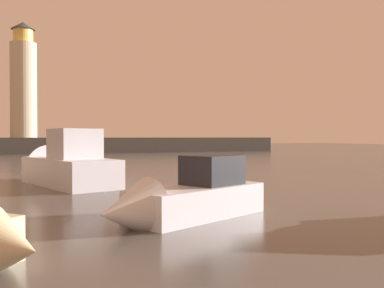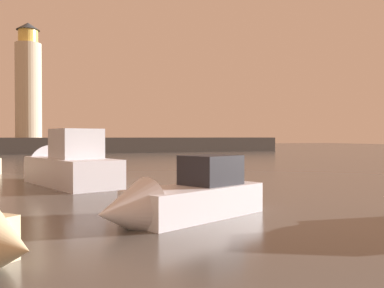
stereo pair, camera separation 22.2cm
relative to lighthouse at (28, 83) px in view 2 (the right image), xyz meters
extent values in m
plane|color=#4C4742|center=(5.08, -32.73, -10.45)|extent=(220.00, 220.00, 0.00)
cube|color=#423F3D|center=(5.08, 0.00, -9.26)|extent=(70.40, 6.49, 2.39)
cylinder|color=beige|center=(0.00, 0.00, -1.09)|extent=(3.75, 3.75, 13.95)
cylinder|color=#F2CC59|center=(0.00, 0.00, 6.87)|extent=(2.81, 2.81, 1.95)
cone|color=#33383D|center=(0.00, 0.00, 8.40)|extent=(3.38, 3.38, 1.12)
cube|color=silver|center=(5.36, -55.18, -9.97)|extent=(4.93, 3.57, 0.95)
cone|color=silver|center=(2.87, -56.35, -9.93)|extent=(2.17, 2.22, 1.70)
cube|color=#232328|center=(5.99, -54.88, -9.03)|extent=(2.13, 2.00, 0.94)
cube|color=silver|center=(2.45, -44.84, -9.75)|extent=(4.58, 7.26, 1.40)
cone|color=silver|center=(1.21, -40.99, -9.68)|extent=(3.11, 3.01, 2.51)
cube|color=silver|center=(2.67, -45.50, -8.31)|extent=(2.64, 2.73, 1.49)
cone|color=beige|center=(0.10, -59.02, -9.95)|extent=(2.12, 2.11, 1.55)
camera|label=1|loc=(0.46, -67.27, -7.97)|focal=39.60mm
camera|label=2|loc=(0.66, -67.35, -7.97)|focal=39.60mm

